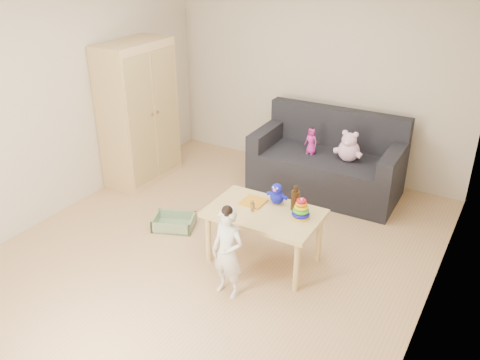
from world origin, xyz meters
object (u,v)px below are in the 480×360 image
Objects in this scene: play_table at (264,236)px; toddler at (228,254)px; sofa at (325,174)px; wardrobe at (139,113)px.

toddler is (-0.04, -0.60, 0.14)m from play_table.
toddler reaches higher than play_table.
play_table reaches higher than sofa.
wardrobe is 2.47m from play_table.
toddler is at bearing -93.60° from play_table.
wardrobe reaches higher than play_table.
play_table is (2.23, -0.87, -0.60)m from wardrobe.
toddler is at bearing -91.25° from sofa.
wardrobe is 1.00× the size of sofa.
play_table is 1.26× the size of toddler.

